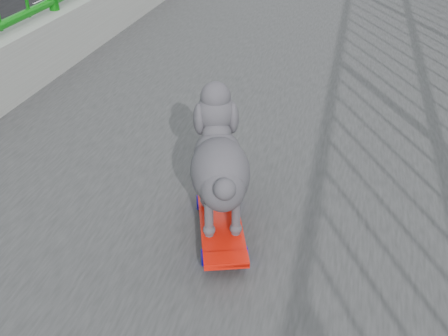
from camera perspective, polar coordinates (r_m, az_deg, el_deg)
name	(u,v)px	position (r m, az deg, el deg)	size (l,w,h in m)	color
skateboard	(220,222)	(1.70, -0.40, -5.92)	(0.27, 0.47, 0.06)	red
poodle	(219,162)	(1.60, -0.50, 0.62)	(0.26, 0.42, 0.36)	#2E2B30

